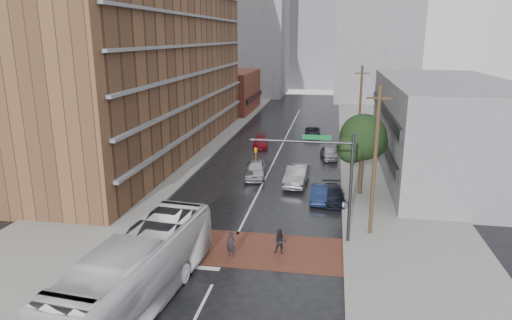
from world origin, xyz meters
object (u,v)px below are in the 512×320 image
(pedestrian_a, at_px, (231,244))
(car_travel_a, at_px, (255,169))
(car_travel_b, at_px, (297,175))
(suv_travel, at_px, (313,132))
(car_parked_near, at_px, (319,194))
(car_travel_c, at_px, (261,142))
(car_parked_far, at_px, (329,153))
(pedestrian_b, at_px, (280,242))
(car_parked_mid, at_px, (333,194))
(transit_bus, at_px, (137,272))

(pedestrian_a, height_order, car_travel_a, car_travel_a)
(pedestrian_a, height_order, car_travel_b, car_travel_b)
(suv_travel, xyz_separation_m, car_parked_near, (1.76, -24.60, 0.02))
(car_travel_c, xyz_separation_m, car_parked_far, (8.16, -4.16, 0.04))
(pedestrian_b, xyz_separation_m, suv_travel, (0.27, 34.37, -0.19))
(car_parked_near, xyz_separation_m, car_parked_far, (0.54, 13.45, 0.03))
(car_travel_b, height_order, suv_travel, car_travel_b)
(car_travel_b, xyz_separation_m, car_parked_near, (2.17, -3.96, -0.23))
(car_travel_c, height_order, car_parked_mid, same)
(transit_bus, distance_m, pedestrian_b, 9.13)
(car_travel_b, bearing_deg, car_travel_c, 115.17)
(car_travel_b, xyz_separation_m, suv_travel, (0.41, 20.64, -0.25))
(pedestrian_a, bearing_deg, car_parked_far, 87.96)
(transit_bus, relative_size, car_parked_near, 3.32)
(car_travel_a, distance_m, car_parked_near, 8.22)
(pedestrian_b, xyz_separation_m, car_parked_mid, (3.14, 9.77, -0.18))
(transit_bus, distance_m, car_parked_far, 31.08)
(transit_bus, height_order, car_parked_near, transit_bus)
(pedestrian_b, height_order, car_parked_far, pedestrian_b)
(pedestrian_b, distance_m, car_travel_b, 13.73)
(transit_bus, bearing_deg, car_travel_b, 78.86)
(suv_travel, bearing_deg, car_parked_mid, -85.43)
(transit_bus, bearing_deg, car_parked_mid, 65.74)
(car_travel_c, height_order, car_parked_near, car_parked_near)
(suv_travel, relative_size, car_parked_far, 1.13)
(car_travel_a, relative_size, car_travel_c, 1.12)
(pedestrian_b, bearing_deg, car_travel_a, 107.21)
(car_parked_mid, distance_m, car_parked_far, 13.46)
(car_travel_a, xyz_separation_m, car_travel_b, (4.02, -1.45, 0.04))
(car_travel_a, bearing_deg, pedestrian_a, -91.96)
(car_travel_c, relative_size, car_parked_near, 1.12)
(pedestrian_b, relative_size, car_parked_near, 0.42)
(transit_bus, height_order, car_parked_far, transit_bus)
(car_travel_c, height_order, car_parked_far, car_parked_far)
(car_parked_mid, bearing_deg, pedestrian_b, -113.27)
(pedestrian_a, relative_size, car_parked_mid, 0.38)
(car_parked_near, bearing_deg, car_travel_c, 114.26)
(car_parked_near, bearing_deg, pedestrian_b, -100.90)
(pedestrian_a, distance_m, car_parked_near, 11.72)
(pedestrian_a, distance_m, suv_travel, 35.39)
(car_parked_far, bearing_deg, car_travel_b, -115.01)
(transit_bus, bearing_deg, car_travel_a, 90.13)
(car_travel_b, bearing_deg, suv_travel, 92.28)
(car_travel_a, relative_size, car_travel_b, 0.92)
(pedestrian_b, relative_size, car_travel_c, 0.37)
(transit_bus, bearing_deg, pedestrian_a, 64.75)
(transit_bus, relative_size, pedestrian_b, 7.92)
(transit_bus, relative_size, car_parked_far, 3.26)
(transit_bus, relative_size, suv_travel, 2.90)
(pedestrian_b, relative_size, car_travel_b, 0.31)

